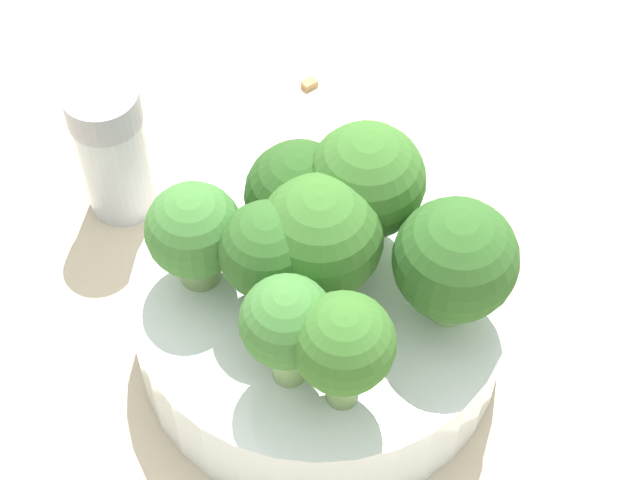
{
  "coord_description": "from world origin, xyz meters",
  "views": [
    {
      "loc": [
        -0.13,
        -0.21,
        0.4
      ],
      "look_at": [
        0.0,
        0.0,
        0.07
      ],
      "focal_mm": 60.0,
      "sensor_mm": 36.0,
      "label": 1
    }
  ],
  "objects": [
    {
      "name": "broccoli_floret_3",
      "position": [
        -0.02,
        0.01,
        0.08
      ],
      "size": [
        0.04,
        0.04,
        0.05
      ],
      "color": "#84AD66",
      "rests_on": "bowl"
    },
    {
      "name": "broccoli_floret_6",
      "position": [
        0.01,
        0.03,
        0.07
      ],
      "size": [
        0.05,
        0.05,
        0.05
      ],
      "color": "#7A9E5B",
      "rests_on": "bowl"
    },
    {
      "name": "broccoli_floret_2",
      "position": [
        -0.03,
        -0.03,
        0.08
      ],
      "size": [
        0.04,
        0.04,
        0.05
      ],
      "color": "#84AD66",
      "rests_on": "bowl"
    },
    {
      "name": "ground_plane",
      "position": [
        0.0,
        0.0,
        0.0
      ],
      "size": [
        3.0,
        3.0,
        0.0
      ],
      "primitive_type": "plane",
      "color": "beige"
    },
    {
      "name": "broccoli_floret_5",
      "position": [
        -0.02,
        -0.05,
        0.08
      ],
      "size": [
        0.04,
        0.04,
        0.06
      ],
      "color": "#7A9E5B",
      "rests_on": "bowl"
    },
    {
      "name": "broccoli_floret_7",
      "position": [
        -0.04,
        0.03,
        0.07
      ],
      "size": [
        0.04,
        0.04,
        0.05
      ],
      "color": "#7A9E5B",
      "rests_on": "bowl"
    },
    {
      "name": "broccoli_floret_0",
      "position": [
        0.0,
        -0.0,
        0.08
      ],
      "size": [
        0.05,
        0.05,
        0.06
      ],
      "color": "#8EB770",
      "rests_on": "bowl"
    },
    {
      "name": "broccoli_floret_1",
      "position": [
        0.04,
        -0.04,
        0.08
      ],
      "size": [
        0.05,
        0.05,
        0.06
      ],
      "color": "#8EB770",
      "rests_on": "bowl"
    },
    {
      "name": "broccoli_floret_4",
      "position": [
        0.03,
        0.01,
        0.08
      ],
      "size": [
        0.05,
        0.05,
        0.06
      ],
      "color": "#8EB770",
      "rests_on": "bowl"
    },
    {
      "name": "bowl",
      "position": [
        0.0,
        0.0,
        0.02
      ],
      "size": [
        0.16,
        0.16,
        0.04
      ],
      "primitive_type": "cylinder",
      "color": "silver",
      "rests_on": "ground_plane"
    },
    {
      "name": "almond_crumb_1",
      "position": [
        0.08,
        0.14,
        0.0
      ],
      "size": [
        0.01,
        0.01,
        0.01
      ],
      "primitive_type": "cube",
      "rotation": [
        0.0,
        0.0,
        0.07
      ],
      "color": "#AD7F4C",
      "rests_on": "ground_plane"
    },
    {
      "name": "pepper_shaker",
      "position": [
        -0.04,
        0.12,
        0.04
      ],
      "size": [
        0.03,
        0.03,
        0.07
      ],
      "color": "#B2B7BC",
      "rests_on": "ground_plane"
    }
  ]
}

